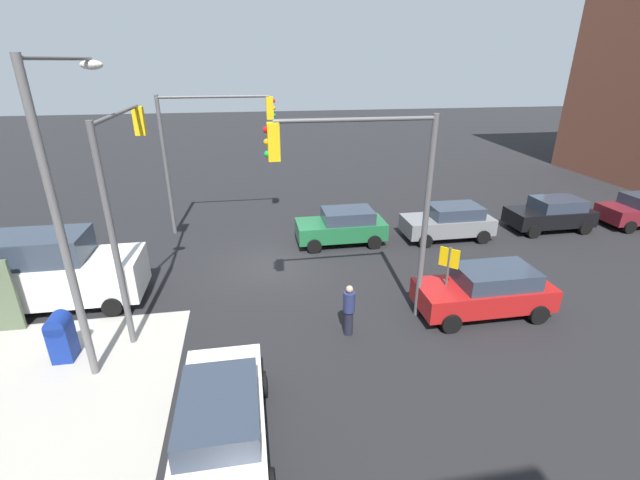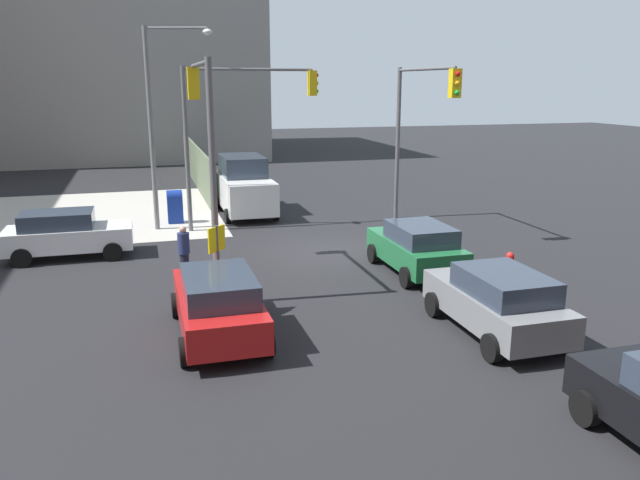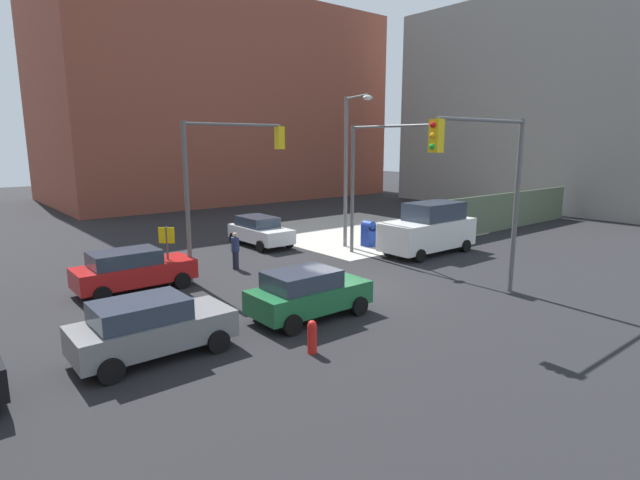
{
  "view_description": "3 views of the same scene",
  "coord_description": "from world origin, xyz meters",
  "px_view_note": "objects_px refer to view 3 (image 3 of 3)",
  "views": [
    {
      "loc": [
        0.74,
        16.05,
        7.82
      ],
      "look_at": [
        -1.57,
        2.52,
        2.09
      ],
      "focal_mm": 24.0,
      "sensor_mm": 36.0,
      "label": 1
    },
    {
      "loc": [
        -20.74,
        6.28,
        5.88
      ],
      "look_at": [
        -2.22,
        0.95,
        1.0
      ],
      "focal_mm": 35.0,
      "sensor_mm": 36.0,
      "label": 2
    },
    {
      "loc": [
        -12.9,
        -14.24,
        5.68
      ],
      "look_at": [
        -1.24,
        0.08,
        2.03
      ],
      "focal_mm": 28.0,
      "sensor_mm": 36.0,
      "label": 3
    }
  ],
  "objects_px": {
    "street_lamp_corner": "(349,161)",
    "fire_hydrant": "(312,336)",
    "mailbox_blue": "(368,233)",
    "traffic_signal_ne_corner": "(383,164)",
    "sedan_white": "(260,231)",
    "traffic_signal_se_corner": "(488,173)",
    "hatchback_green": "(308,293)",
    "coupe_gray": "(151,327)",
    "sedan_red": "(132,270)",
    "smokestack": "(360,107)",
    "pedestrian_crossing": "(235,250)",
    "traffic_signal_nw_corner": "(227,168)",
    "van_white_delivery": "(429,229)"
  },
  "relations": [
    {
      "from": "street_lamp_corner",
      "to": "fire_hydrant",
      "type": "bearing_deg",
      "value": -136.29
    },
    {
      "from": "traffic_signal_ne_corner",
      "to": "pedestrian_crossing",
      "type": "distance_m",
      "value": 8.01
    },
    {
      "from": "street_lamp_corner",
      "to": "pedestrian_crossing",
      "type": "distance_m",
      "value": 8.06
    },
    {
      "from": "traffic_signal_se_corner",
      "to": "street_lamp_corner",
      "type": "xyz_separation_m",
      "value": [
        2.6,
        9.95,
        0.08
      ]
    },
    {
      "from": "traffic_signal_ne_corner",
      "to": "sedan_white",
      "type": "relative_size",
      "value": 1.56
    },
    {
      "from": "mailbox_blue",
      "to": "sedan_red",
      "type": "height_order",
      "value": "sedan_red"
    },
    {
      "from": "traffic_signal_se_corner",
      "to": "sedan_white",
      "type": "distance_m",
      "value": 13.95
    },
    {
      "from": "mailbox_blue",
      "to": "sedan_white",
      "type": "height_order",
      "value": "sedan_white"
    },
    {
      "from": "traffic_signal_nw_corner",
      "to": "smokestack",
      "type": "bearing_deg",
      "value": 38.71
    },
    {
      "from": "smokestack",
      "to": "sedan_red",
      "type": "relative_size",
      "value": 4.42
    },
    {
      "from": "traffic_signal_se_corner",
      "to": "hatchback_green",
      "type": "height_order",
      "value": "traffic_signal_se_corner"
    },
    {
      "from": "smokestack",
      "to": "sedan_red",
      "type": "bearing_deg",
      "value": -144.9
    },
    {
      "from": "coupe_gray",
      "to": "sedan_white",
      "type": "height_order",
      "value": "same"
    },
    {
      "from": "traffic_signal_ne_corner",
      "to": "sedan_red",
      "type": "bearing_deg",
      "value": 168.16
    },
    {
      "from": "traffic_signal_nw_corner",
      "to": "sedan_red",
      "type": "relative_size",
      "value": 1.47
    },
    {
      "from": "street_lamp_corner",
      "to": "sedan_white",
      "type": "distance_m",
      "value": 6.22
    },
    {
      "from": "fire_hydrant",
      "to": "sedan_white",
      "type": "relative_size",
      "value": 0.23
    },
    {
      "from": "hatchback_green",
      "to": "pedestrian_crossing",
      "type": "height_order",
      "value": "pedestrian_crossing"
    },
    {
      "from": "traffic_signal_ne_corner",
      "to": "sedan_red",
      "type": "xyz_separation_m",
      "value": [
        -11.26,
        2.36,
        -3.79
      ]
    },
    {
      "from": "coupe_gray",
      "to": "pedestrian_crossing",
      "type": "height_order",
      "value": "pedestrian_crossing"
    },
    {
      "from": "mailbox_blue",
      "to": "fire_hydrant",
      "type": "height_order",
      "value": "mailbox_blue"
    },
    {
      "from": "sedan_red",
      "to": "fire_hydrant",
      "type": "bearing_deg",
      "value": -78.89
    },
    {
      "from": "coupe_gray",
      "to": "sedan_red",
      "type": "xyz_separation_m",
      "value": [
        1.71,
        6.4,
        0.0
      ]
    },
    {
      "from": "fire_hydrant",
      "to": "sedan_white",
      "type": "xyz_separation_m",
      "value": [
        6.64,
        13.1,
        0.36
      ]
    },
    {
      "from": "traffic_signal_nw_corner",
      "to": "coupe_gray",
      "type": "relative_size",
      "value": 1.56
    },
    {
      "from": "street_lamp_corner",
      "to": "mailbox_blue",
      "type": "height_order",
      "value": "street_lamp_corner"
    },
    {
      "from": "traffic_signal_se_corner",
      "to": "van_white_delivery",
      "type": "xyz_separation_m",
      "value": [
        4.92,
        6.3,
        -3.34
      ]
    },
    {
      "from": "fire_hydrant",
      "to": "sedan_red",
      "type": "relative_size",
      "value": 0.21
    },
    {
      "from": "smokestack",
      "to": "pedestrian_crossing",
      "type": "height_order",
      "value": "smokestack"
    },
    {
      "from": "hatchback_green",
      "to": "sedan_white",
      "type": "bearing_deg",
      "value": 65.14
    },
    {
      "from": "pedestrian_crossing",
      "to": "sedan_white",
      "type": "bearing_deg",
      "value": -36.07
    },
    {
      "from": "traffic_signal_ne_corner",
      "to": "sedan_white",
      "type": "bearing_deg",
      "value": 113.7
    },
    {
      "from": "traffic_signal_ne_corner",
      "to": "street_lamp_corner",
      "type": "bearing_deg",
      "value": 79.02
    },
    {
      "from": "sedan_white",
      "to": "pedestrian_crossing",
      "type": "xyz_separation_m",
      "value": [
        -3.64,
        -3.7,
        0.03
      ]
    },
    {
      "from": "fire_hydrant",
      "to": "coupe_gray",
      "type": "height_order",
      "value": "coupe_gray"
    },
    {
      "from": "traffic_signal_ne_corner",
      "to": "sedan_red",
      "type": "relative_size",
      "value": 1.47
    },
    {
      "from": "traffic_signal_se_corner",
      "to": "sedan_red",
      "type": "bearing_deg",
      "value": 135.0
    },
    {
      "from": "smokestack",
      "to": "traffic_signal_se_corner",
      "type": "relative_size",
      "value": 3.0
    },
    {
      "from": "street_lamp_corner",
      "to": "hatchback_green",
      "type": "xyz_separation_m",
      "value": [
        -8.45,
        -7.35,
        -3.86
      ]
    },
    {
      "from": "van_white_delivery",
      "to": "pedestrian_crossing",
      "type": "bearing_deg",
      "value": 160.15
    },
    {
      "from": "sedan_white",
      "to": "van_white_delivery",
      "type": "height_order",
      "value": "van_white_delivery"
    },
    {
      "from": "mailbox_blue",
      "to": "sedan_white",
      "type": "xyz_separation_m",
      "value": [
        -4.56,
        3.9,
        0.08
      ]
    },
    {
      "from": "coupe_gray",
      "to": "mailbox_blue",
      "type": "bearing_deg",
      "value": 24.36
    },
    {
      "from": "street_lamp_corner",
      "to": "fire_hydrant",
      "type": "xyz_separation_m",
      "value": [
        -10.09,
        -9.65,
        -4.22
      ]
    },
    {
      "from": "coupe_gray",
      "to": "sedan_red",
      "type": "bearing_deg",
      "value": 75.05
    },
    {
      "from": "street_lamp_corner",
      "to": "hatchback_green",
      "type": "height_order",
      "value": "street_lamp_corner"
    },
    {
      "from": "smokestack",
      "to": "fire_hydrant",
      "type": "xyz_separation_m",
      "value": [
        -34.16,
        -34.2,
        -9.28
      ]
    },
    {
      "from": "smokestack",
      "to": "van_white_delivery",
      "type": "xyz_separation_m",
      "value": [
        -21.74,
        -28.2,
        -8.48
      ]
    },
    {
      "from": "traffic_signal_ne_corner",
      "to": "street_lamp_corner",
      "type": "xyz_separation_m",
      "value": [
        0.59,
        3.05,
        0.07
      ]
    },
    {
      "from": "sedan_white",
      "to": "pedestrian_crossing",
      "type": "distance_m",
      "value": 5.2
    }
  ]
}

